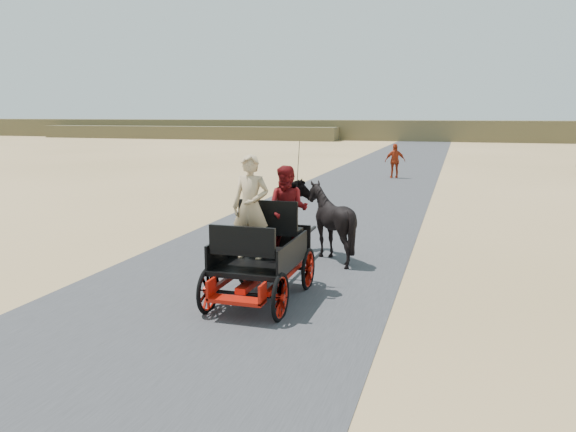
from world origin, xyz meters
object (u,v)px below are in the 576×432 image
(carriage, at_px, (261,279))
(horse_left, at_px, (283,219))
(horse_right, at_px, (330,222))
(pedestrian, at_px, (395,161))

(carriage, distance_m, horse_left, 3.09)
(horse_right, bearing_deg, carriage, 79.61)
(horse_left, xyz_separation_m, horse_right, (1.10, 0.00, 0.00))
(carriage, relative_size, horse_right, 1.41)
(carriage, relative_size, horse_left, 1.20)
(horse_left, bearing_deg, pedestrian, -92.36)
(carriage, distance_m, horse_right, 3.09)
(horse_left, relative_size, pedestrian, 1.16)
(horse_left, xyz_separation_m, pedestrian, (0.68, 16.56, 0.02))
(horse_right, distance_m, pedestrian, 16.57)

